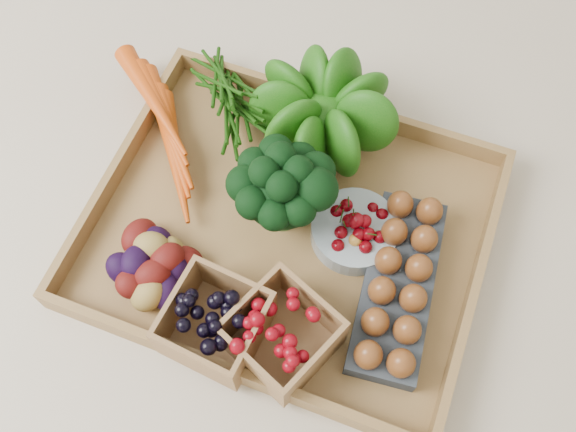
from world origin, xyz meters
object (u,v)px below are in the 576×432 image
(tray, at_px, (288,232))
(cherry_bowl, at_px, (354,231))
(broccoli, at_px, (282,200))
(egg_carton, at_px, (397,286))

(tray, distance_m, cherry_bowl, 0.10)
(tray, distance_m, broccoli, 0.07)
(tray, relative_size, cherry_bowl, 4.45)
(cherry_bowl, distance_m, egg_carton, 0.10)
(broccoli, xyz_separation_m, cherry_bowl, (0.11, 0.01, -0.04))
(tray, xyz_separation_m, egg_carton, (0.17, -0.03, 0.02))
(broccoli, height_order, egg_carton, broccoli)
(tray, xyz_separation_m, broccoli, (-0.01, 0.01, 0.06))
(tray, relative_size, egg_carton, 2.09)
(cherry_bowl, bearing_deg, egg_carton, -35.37)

